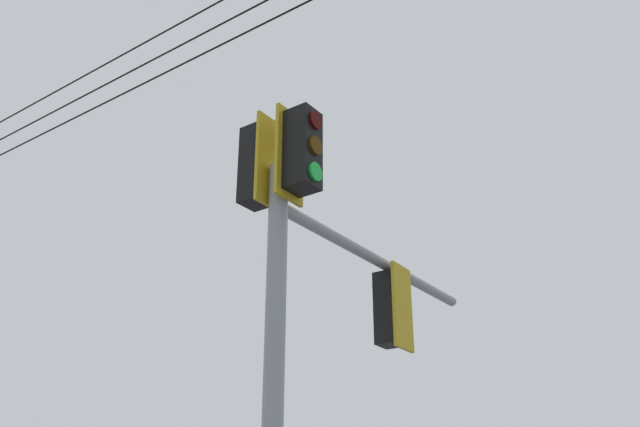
% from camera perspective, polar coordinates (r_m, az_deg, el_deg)
% --- Properties ---
extents(signal_mast_assembly, '(4.05, 2.02, 6.15)m').
position_cam_1_polar(signal_mast_assembly, '(7.50, -0.44, -6.22)').
color(signal_mast_assembly, gray).
rests_on(signal_mast_assembly, ground).
extents(overhead_wire_span, '(7.78, 17.19, 1.53)m').
position_cam_1_polar(overhead_wire_span, '(9.34, -6.99, 15.20)').
color(overhead_wire_span, black).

